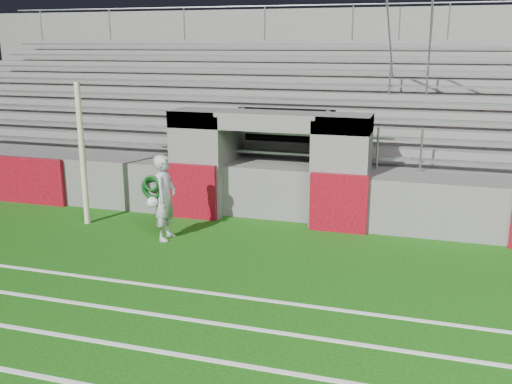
% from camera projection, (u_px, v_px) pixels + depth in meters
% --- Properties ---
extents(ground, '(90.00, 90.00, 0.00)m').
position_uv_depth(ground, '(219.00, 270.00, 10.79)').
color(ground, '#144C0C').
rests_on(ground, ground).
extents(field_post, '(0.13, 0.13, 3.33)m').
position_uv_depth(field_post, '(82.00, 155.00, 13.21)').
color(field_post, beige).
rests_on(field_post, ground).
extents(stadium_structure, '(26.00, 8.48, 5.42)m').
position_uv_depth(stadium_structure, '(307.00, 131.00, 17.79)').
color(stadium_structure, '#595754').
rests_on(stadium_structure, ground).
extents(goalkeeper_with_ball, '(0.57, 0.71, 1.87)m').
position_uv_depth(goalkeeper_with_ball, '(165.00, 198.00, 12.30)').
color(goalkeeper_with_ball, '#A5AAAF').
rests_on(goalkeeper_with_ball, ground).
extents(hose_coil, '(0.59, 0.14, 0.63)m').
position_uv_depth(hose_coil, '(152.00, 187.00, 14.11)').
color(hose_coil, '#0B3910').
rests_on(hose_coil, ground).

